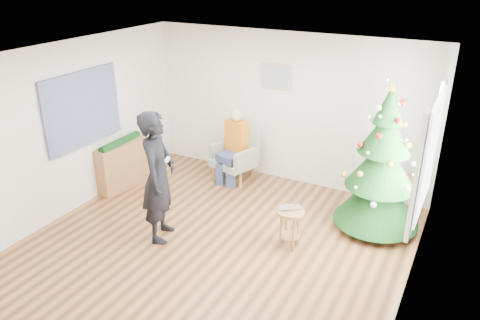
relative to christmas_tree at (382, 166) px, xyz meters
The scene contains 19 objects.
floor 2.61m from the christmas_tree, 139.82° to the right, with size 5.00×5.00×0.00m, color brown.
ceiling 2.90m from the christmas_tree, 139.82° to the right, with size 5.00×5.00×0.00m, color white.
wall_back 2.09m from the christmas_tree, 152.89° to the left, with size 5.00×5.00×0.00m, color silver.
wall_front 4.47m from the christmas_tree, 114.44° to the right, with size 5.00×5.00×0.00m, color silver.
wall_left 4.62m from the christmas_tree, 160.29° to the right, with size 5.00×5.00×0.00m, color silver.
wall_right 1.72m from the christmas_tree, 67.12° to the right, with size 5.00×5.00×0.00m, color silver.
window_panel 0.98m from the christmas_tree, 41.58° to the right, with size 0.04×1.30×1.40m, color white.
curtains 0.96m from the christmas_tree, 42.98° to the right, with size 0.05×1.75×1.50m.
christmas_tree is the anchor object (origin of this frame).
stool 1.57m from the christmas_tree, 131.47° to the right, with size 0.38×0.38×0.57m.
laptop 1.46m from the christmas_tree, 131.47° to the right, with size 0.31×0.20×0.02m, color silver.
armchair 2.72m from the christmas_tree, 169.14° to the left, with size 0.84×0.82×0.98m.
seated_person 2.67m from the christmas_tree, behind, with size 0.48×0.63×1.28m.
standing_man 3.11m from the christmas_tree, 147.84° to the right, with size 0.68×0.45×1.87m, color black.
game_controller 2.97m from the christmas_tree, 145.30° to the right, with size 0.04×0.13×0.04m, color white.
console 4.27m from the christmas_tree, behind, with size 0.30×1.00×0.80m, color brown.
garland 4.23m from the christmas_tree, behind, with size 0.14×0.14×0.90m, color black.
tapestry 4.52m from the christmas_tree, 163.73° to the right, with size 0.03×1.50×1.15m, color black.
framed_picture 2.39m from the christmas_tree, 156.06° to the left, with size 0.52×0.05×0.42m.
Camera 1 is at (2.87, -4.65, 3.68)m, focal length 35.00 mm.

